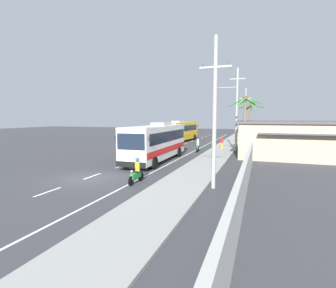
{
  "coord_description": "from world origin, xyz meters",
  "views": [
    {
      "loc": [
        11.29,
        -14.5,
        4.25
      ],
      "look_at": [
        3.06,
        8.35,
        1.7
      ],
      "focal_mm": 27.31,
      "sensor_mm": 36.0,
      "label": 1
    }
  ],
  "objects_px": {
    "utility_pole_far": "(245,114)",
    "palm_second": "(245,111)",
    "coach_bus_foreground": "(157,141)",
    "coach_bus_far_lane": "(181,131)",
    "utility_pole_mid": "(236,108)",
    "motorcycle_beside_bus": "(198,146)",
    "utility_pole_nearest": "(215,112)",
    "motorcycle_trailing": "(137,173)",
    "pedestrian_near_kerb": "(222,142)",
    "roadside_building": "(301,139)",
    "palm_nearest": "(250,114)"
  },
  "relations": [
    {
      "from": "utility_pole_far",
      "to": "palm_second",
      "type": "distance_m",
      "value": 19.74
    },
    {
      "from": "coach_bus_foreground",
      "to": "palm_second",
      "type": "xyz_separation_m",
      "value": [
        7.88,
        5.89,
        3.03
      ]
    },
    {
      "from": "coach_bus_foreground",
      "to": "coach_bus_far_lane",
      "type": "height_order",
      "value": "coach_bus_foreground"
    },
    {
      "from": "coach_bus_foreground",
      "to": "utility_pole_mid",
      "type": "bearing_deg",
      "value": 53.3
    },
    {
      "from": "coach_bus_foreground",
      "to": "utility_pole_far",
      "type": "height_order",
      "value": "utility_pole_far"
    },
    {
      "from": "motorcycle_beside_bus",
      "to": "utility_pole_nearest",
      "type": "bearing_deg",
      "value": -73.5
    },
    {
      "from": "coach_bus_foreground",
      "to": "motorcycle_trailing",
      "type": "height_order",
      "value": "coach_bus_foreground"
    },
    {
      "from": "motorcycle_beside_bus",
      "to": "motorcycle_trailing",
      "type": "height_order",
      "value": "motorcycle_trailing"
    },
    {
      "from": "pedestrian_near_kerb",
      "to": "utility_pole_mid",
      "type": "distance_m",
      "value": 5.37
    },
    {
      "from": "motorcycle_beside_bus",
      "to": "palm_second",
      "type": "distance_m",
      "value": 7.34
    },
    {
      "from": "pedestrian_near_kerb",
      "to": "utility_pole_nearest",
      "type": "distance_m",
      "value": 19.63
    },
    {
      "from": "motorcycle_trailing",
      "to": "utility_pole_far",
      "type": "relative_size",
      "value": 0.21
    },
    {
      "from": "motorcycle_beside_bus",
      "to": "roadside_building",
      "type": "height_order",
      "value": "roadside_building"
    },
    {
      "from": "coach_bus_foreground",
      "to": "utility_pole_mid",
      "type": "height_order",
      "value": "utility_pole_mid"
    },
    {
      "from": "coach_bus_foreground",
      "to": "palm_second",
      "type": "relative_size",
      "value": 1.68
    },
    {
      "from": "coach_bus_far_lane",
      "to": "roadside_building",
      "type": "relative_size",
      "value": 0.89
    },
    {
      "from": "utility_pole_nearest",
      "to": "utility_pole_mid",
      "type": "height_order",
      "value": "utility_pole_mid"
    },
    {
      "from": "coach_bus_foreground",
      "to": "utility_pole_nearest",
      "type": "height_order",
      "value": "utility_pole_nearest"
    },
    {
      "from": "utility_pole_nearest",
      "to": "utility_pole_mid",
      "type": "bearing_deg",
      "value": 90.92
    },
    {
      "from": "utility_pole_nearest",
      "to": "coach_bus_far_lane",
      "type": "bearing_deg",
      "value": 110.73
    },
    {
      "from": "palm_nearest",
      "to": "palm_second",
      "type": "bearing_deg",
      "value": -91.2
    },
    {
      "from": "coach_bus_foreground",
      "to": "utility_pole_nearest",
      "type": "bearing_deg",
      "value": -48.61
    },
    {
      "from": "utility_pole_far",
      "to": "coach_bus_far_lane",
      "type": "bearing_deg",
      "value": -151.9
    },
    {
      "from": "palm_second",
      "to": "roadside_building",
      "type": "distance_m",
      "value": 6.42
    },
    {
      "from": "utility_pole_mid",
      "to": "pedestrian_near_kerb",
      "type": "bearing_deg",
      "value": 127.9
    },
    {
      "from": "motorcycle_trailing",
      "to": "pedestrian_near_kerb",
      "type": "distance_m",
      "value": 19.84
    },
    {
      "from": "roadside_building",
      "to": "palm_nearest",
      "type": "bearing_deg",
      "value": 123.05
    },
    {
      "from": "pedestrian_near_kerb",
      "to": "utility_pole_far",
      "type": "bearing_deg",
      "value": -124.91
    },
    {
      "from": "pedestrian_near_kerb",
      "to": "roadside_building",
      "type": "relative_size",
      "value": 0.12
    },
    {
      "from": "pedestrian_near_kerb",
      "to": "utility_pole_mid",
      "type": "height_order",
      "value": "utility_pole_mid"
    },
    {
      "from": "palm_nearest",
      "to": "utility_pole_nearest",
      "type": "bearing_deg",
      "value": -92.93
    },
    {
      "from": "utility_pole_nearest",
      "to": "utility_pole_mid",
      "type": "relative_size",
      "value": 0.88
    },
    {
      "from": "pedestrian_near_kerb",
      "to": "utility_pole_far",
      "type": "distance_m",
      "value": 14.94
    },
    {
      "from": "coach_bus_far_lane",
      "to": "palm_nearest",
      "type": "relative_size",
      "value": 1.81
    },
    {
      "from": "motorcycle_trailing",
      "to": "roadside_building",
      "type": "relative_size",
      "value": 0.15
    },
    {
      "from": "coach_bus_foreground",
      "to": "coach_bus_far_lane",
      "type": "relative_size",
      "value": 0.97
    },
    {
      "from": "palm_second",
      "to": "utility_pole_nearest",
      "type": "bearing_deg",
      "value": -94.08
    },
    {
      "from": "utility_pole_far",
      "to": "palm_nearest",
      "type": "xyz_separation_m",
      "value": [
        1.26,
        -10.55,
        -0.15
      ]
    },
    {
      "from": "coach_bus_foreground",
      "to": "pedestrian_near_kerb",
      "type": "bearing_deg",
      "value": 67.43
    },
    {
      "from": "utility_pole_nearest",
      "to": "utility_pole_far",
      "type": "height_order",
      "value": "utility_pole_far"
    },
    {
      "from": "motorcycle_beside_bus",
      "to": "palm_second",
      "type": "bearing_deg",
      "value": -19.12
    },
    {
      "from": "coach_bus_foreground",
      "to": "motorcycle_trailing",
      "type": "xyz_separation_m",
      "value": [
        2.0,
        -8.3,
        -1.26
      ]
    },
    {
      "from": "utility_pole_nearest",
      "to": "roadside_building",
      "type": "xyz_separation_m",
      "value": [
        6.58,
        14.58,
        -2.64
      ]
    },
    {
      "from": "motorcycle_beside_bus",
      "to": "utility_pole_far",
      "type": "xyz_separation_m",
      "value": [
        4.56,
        17.77,
        4.25
      ]
    },
    {
      "from": "coach_bus_foreground",
      "to": "motorcycle_beside_bus",
      "type": "distance_m",
      "value": 8.26
    },
    {
      "from": "coach_bus_far_lane",
      "to": "utility_pole_mid",
      "type": "bearing_deg",
      "value": -47.31
    },
    {
      "from": "motorcycle_trailing",
      "to": "palm_nearest",
      "type": "xyz_separation_m",
      "value": [
        6.07,
        23.36,
        4.08
      ]
    },
    {
      "from": "coach_bus_far_lane",
      "to": "utility_pole_nearest",
      "type": "xyz_separation_m",
      "value": [
        10.54,
        -27.85,
        2.69
      ]
    },
    {
      "from": "palm_second",
      "to": "roadside_building",
      "type": "relative_size",
      "value": 0.51
    },
    {
      "from": "motorcycle_trailing",
      "to": "roadside_building",
      "type": "distance_m",
      "value": 18.97
    }
  ]
}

